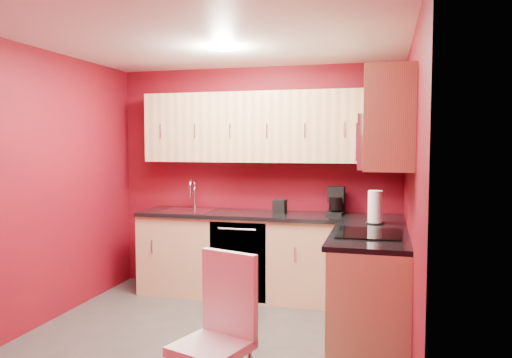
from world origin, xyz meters
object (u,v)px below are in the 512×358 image
at_px(microwave, 385,142).
at_px(coffee_maker, 335,201).
at_px(napkin_holder, 280,206).
at_px(paper_towel, 375,207).
at_px(dining_chair, 211,338).
at_px(sink, 189,207).

relative_size(microwave, coffee_maker, 2.65).
height_order(coffee_maker, napkin_holder, coffee_maker).
bearing_deg(microwave, coffee_maker, 114.05).
height_order(microwave, paper_towel, microwave).
height_order(napkin_holder, paper_towel, paper_towel).
xyz_separation_m(microwave, dining_chair, (-0.97, -1.40, -1.17)).
relative_size(sink, paper_towel, 1.70).
relative_size(sink, napkin_holder, 3.68).
bearing_deg(napkin_holder, microwave, -44.14).
distance_m(sink, coffee_maker, 1.61).
bearing_deg(sink, microwave, -25.60).
xyz_separation_m(sink, napkin_holder, (1.02, 0.04, 0.04)).
bearing_deg(sink, napkin_holder, 2.07).
xyz_separation_m(coffee_maker, napkin_holder, (-0.58, -0.06, -0.07)).
distance_m(sink, paper_towel, 2.07).
bearing_deg(dining_chair, paper_towel, 84.63).
xyz_separation_m(napkin_holder, paper_towel, (1.00, -0.46, 0.08)).
height_order(microwave, sink, microwave).
bearing_deg(coffee_maker, sink, -170.80).
height_order(sink, coffee_maker, sink).
bearing_deg(sink, dining_chair, -65.03).
distance_m(sink, dining_chair, 2.69).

